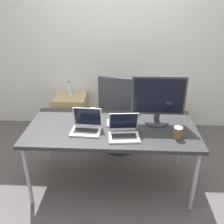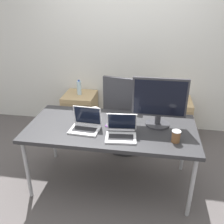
# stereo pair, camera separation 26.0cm
# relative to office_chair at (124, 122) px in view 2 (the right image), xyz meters

# --- Properties ---
(ground_plane) EXTENTS (14.00, 14.00, 0.00)m
(ground_plane) POSITION_rel_office_chair_xyz_m (-0.06, -0.73, -0.42)
(ground_plane) COLOR #514C4C
(wall_back) EXTENTS (10.00, 0.05, 2.60)m
(wall_back) POSITION_rel_office_chair_xyz_m (-0.06, 0.77, 0.88)
(wall_back) COLOR silver
(wall_back) RESTS_ON ground_plane
(desk) EXTENTS (1.78, 0.86, 0.74)m
(desk) POSITION_rel_office_chair_xyz_m (-0.06, -0.73, 0.27)
(desk) COLOR #28282B
(desk) RESTS_ON ground_plane
(office_chair) EXTENTS (0.56, 0.60, 1.11)m
(office_chair) POSITION_rel_office_chair_xyz_m (0.00, 0.00, 0.00)
(office_chair) COLOR #232326
(office_chair) RESTS_ON ground_plane
(cabinet_left) EXTENTS (0.48, 0.50, 0.59)m
(cabinet_left) POSITION_rel_office_chair_xyz_m (-0.76, 0.49, -0.13)
(cabinet_left) COLOR tan
(cabinet_left) RESTS_ON ground_plane
(cabinet_right) EXTENTS (0.48, 0.50, 0.59)m
(cabinet_right) POSITION_rel_office_chair_xyz_m (0.70, 0.49, -0.13)
(cabinet_right) COLOR tan
(cabinet_right) RESTS_ON ground_plane
(water_bottle) EXTENTS (0.07, 0.07, 0.23)m
(water_bottle) POSITION_rel_office_chair_xyz_m (-0.76, 0.49, 0.27)
(water_bottle) COLOR silver
(water_bottle) RESTS_ON cabinet_left
(laptop_left) EXTENTS (0.31, 0.26, 0.23)m
(laptop_left) POSITION_rel_office_chair_xyz_m (-0.31, -0.82, 0.36)
(laptop_left) COLOR silver
(laptop_left) RESTS_ON desk
(laptop_right) EXTENTS (0.31, 0.30, 0.22)m
(laptop_right) POSITION_rel_office_chair_xyz_m (0.07, -0.91, 0.36)
(laptop_right) COLOR silver
(laptop_right) RESTS_ON desk
(monitor) EXTENTS (0.56, 0.25, 0.52)m
(monitor) POSITION_rel_office_chair_xyz_m (0.42, -0.61, 0.58)
(monitor) COLOR #2D2D33
(monitor) RESTS_ON desk
(mouse) EXTENTS (0.04, 0.07, 0.03)m
(mouse) POSITION_rel_office_chair_xyz_m (0.08, -0.71, 0.33)
(mouse) COLOR silver
(mouse) RESTS_ON desk
(coffee_cup_white) EXTENTS (0.08, 0.08, 0.10)m
(coffee_cup_white) POSITION_rel_office_chair_xyz_m (-0.29, -0.50, 0.36)
(coffee_cup_white) COLOR white
(coffee_cup_white) RESTS_ON desk
(coffee_cup_brown) EXTENTS (0.08, 0.08, 0.12)m
(coffee_cup_brown) POSITION_rel_office_chair_xyz_m (0.59, -0.92, 0.37)
(coffee_cup_brown) COLOR brown
(coffee_cup_brown) RESTS_ON desk
(scissors) EXTENTS (0.05, 0.17, 0.01)m
(scissors) POSITION_rel_office_chair_xyz_m (-0.10, -0.68, 0.32)
(scissors) COLOR #B2B2B7
(scissors) RESTS_ON desk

